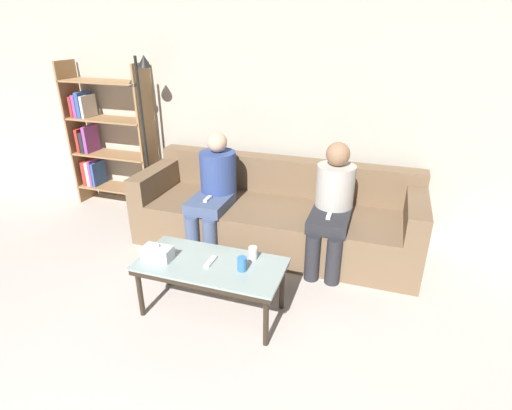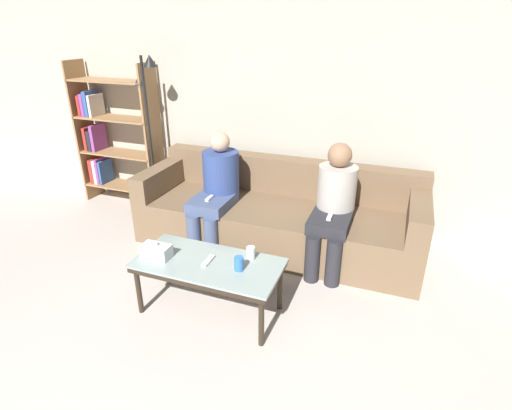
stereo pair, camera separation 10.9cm
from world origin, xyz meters
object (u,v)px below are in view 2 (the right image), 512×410
(coffee_table, at_px, (209,267))
(tissue_box, at_px, (156,251))
(cup_near_right, at_px, (239,264))
(seated_person_left_end, at_px, (217,187))
(seated_person_mid_left, at_px, (334,203))
(standing_lamp, at_px, (150,121))
(game_remote, at_px, (208,261))
(couch, at_px, (278,216))
(cup_near_left, at_px, (251,253))
(bookshelf, at_px, (110,137))

(coffee_table, distance_m, tissue_box, 0.41)
(cup_near_right, bearing_deg, tissue_box, -174.92)
(seated_person_left_end, distance_m, seated_person_mid_left, 1.14)
(seated_person_left_end, bearing_deg, standing_lamp, 158.59)
(game_remote, bearing_deg, standing_lamp, 134.71)
(couch, distance_m, seated_person_mid_left, 0.68)
(cup_near_left, height_order, game_remote, cup_near_left)
(seated_person_mid_left, bearing_deg, standing_lamp, 169.79)
(cup_near_left, height_order, standing_lamp, standing_lamp)
(cup_near_left, distance_m, seated_person_left_end, 1.10)
(couch, height_order, coffee_table, couch)
(game_remote, bearing_deg, couch, 82.62)
(coffee_table, xyz_separation_m, standing_lamp, (-1.37, 1.39, 0.69))
(coffee_table, height_order, cup_near_left, cup_near_left)
(couch, xyz_separation_m, seated_person_mid_left, (0.57, -0.21, 0.31))
(seated_person_left_end, bearing_deg, bookshelf, 162.63)
(cup_near_left, distance_m, standing_lamp, 2.14)
(cup_near_right, relative_size, seated_person_mid_left, 0.09)
(seated_person_mid_left, bearing_deg, seated_person_left_end, 179.95)
(couch, relative_size, seated_person_mid_left, 2.44)
(cup_near_right, relative_size, tissue_box, 0.48)
(cup_near_right, bearing_deg, bookshelf, 146.39)
(standing_lamp, xyz_separation_m, seated_person_left_end, (0.96, -0.38, -0.48))
(game_remote, bearing_deg, tissue_box, -169.57)
(cup_near_right, distance_m, seated_person_left_end, 1.23)
(tissue_box, height_order, game_remote, tissue_box)
(standing_lamp, relative_size, seated_person_left_end, 1.58)
(coffee_table, distance_m, standing_lamp, 2.07)
(bookshelf, relative_size, seated_person_left_end, 1.50)
(standing_lamp, bearing_deg, seated_person_mid_left, -10.21)
(tissue_box, height_order, seated_person_mid_left, seated_person_mid_left)
(couch, bearing_deg, seated_person_left_end, -160.23)
(seated_person_mid_left, bearing_deg, coffee_table, -125.72)
(seated_person_left_end, xyz_separation_m, seated_person_mid_left, (1.14, -0.00, 0.00))
(cup_near_right, bearing_deg, couch, 94.48)
(standing_lamp, bearing_deg, cup_near_right, -40.76)
(cup_near_right, distance_m, tissue_box, 0.65)
(couch, distance_m, cup_near_right, 1.25)
(tissue_box, distance_m, bookshelf, 2.34)
(bookshelf, height_order, seated_person_mid_left, bookshelf)
(bookshelf, height_order, seated_person_left_end, bookshelf)
(cup_near_left, distance_m, cup_near_right, 0.17)
(coffee_table, height_order, seated_person_mid_left, seated_person_mid_left)
(couch, distance_m, game_remote, 1.23)
(game_remote, bearing_deg, seated_person_left_end, 112.15)
(cup_near_right, bearing_deg, seated_person_mid_left, 65.25)
(cup_near_right, bearing_deg, standing_lamp, 139.24)
(tissue_box, height_order, standing_lamp, standing_lamp)
(coffee_table, relative_size, bookshelf, 0.65)
(seated_person_mid_left, bearing_deg, tissue_box, -136.00)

